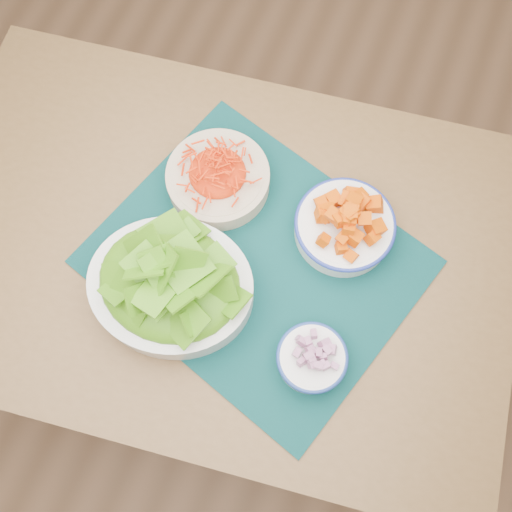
{
  "coord_description": "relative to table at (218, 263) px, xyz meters",
  "views": [
    {
      "loc": [
        0.52,
        -0.06,
        1.76
      ],
      "look_at": [
        0.4,
        0.25,
        0.78
      ],
      "focal_mm": 40.0,
      "sensor_mm": 36.0,
      "label": 1
    }
  ],
  "objects": [
    {
      "name": "ground",
      "position": [
        -0.31,
        -0.25,
        -0.64
      ],
      "size": [
        4.0,
        4.0,
        0.0
      ],
      "primitive_type": "plane",
      "color": "#9A6E4A",
      "rests_on": "ground"
    },
    {
      "name": "table",
      "position": [
        0.0,
        0.0,
        0.0
      ],
      "size": [
        1.22,
        0.89,
        0.75
      ],
      "rotation": [
        0.0,
        0.0,
        0.12
      ],
      "color": "brown",
      "rests_on": "ground"
    },
    {
      "name": "placemat",
      "position": [
        0.08,
        -0.0,
        0.11
      ],
      "size": [
        0.66,
        0.6,
        0.0
      ],
      "primitive_type": "cube",
      "rotation": [
        0.0,
        0.0,
        -0.31
      ],
      "color": "black",
      "rests_on": "table"
    },
    {
      "name": "carrot_bowl",
      "position": [
        -0.04,
        0.12,
        0.15
      ],
      "size": [
        0.22,
        0.22,
        0.08
      ],
      "rotation": [
        0.0,
        0.0,
        0.12
      ],
      "color": "beige",
      "rests_on": "placemat"
    },
    {
      "name": "squash_bowl",
      "position": [
        0.21,
        0.11,
        0.15
      ],
      "size": [
        0.23,
        0.23,
        0.09
      ],
      "rotation": [
        0.0,
        0.0,
        -0.36
      ],
      "color": "white",
      "rests_on": "placemat"
    },
    {
      "name": "lettuce_bowl",
      "position": [
        -0.03,
        -0.11,
        0.18
      ],
      "size": [
        0.33,
        0.29,
        0.14
      ],
      "rotation": [
        0.0,
        0.0,
        0.18
      ],
      "color": "white",
      "rests_on": "placemat"
    },
    {
      "name": "onion_bowl",
      "position": [
        0.24,
        -0.14,
        0.14
      ],
      "size": [
        0.14,
        0.14,
        0.06
      ],
      "rotation": [
        0.0,
        0.0,
        -0.21
      ],
      "color": "white",
      "rests_on": "placemat"
    }
  ]
}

